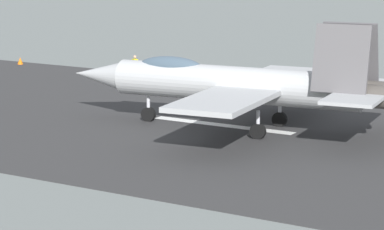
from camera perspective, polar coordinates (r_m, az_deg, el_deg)
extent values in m
plane|color=slate|center=(45.69, 2.32, -0.72)|extent=(400.00, 400.00, 0.00)
cube|color=#2F2F2F|center=(45.69, 2.32, -0.71)|extent=(240.00, 26.00, 0.02)
cube|color=white|center=(45.84, 1.97, -0.65)|extent=(8.00, 0.70, 0.00)
cylinder|color=#A3A5A7|center=(44.49, 2.81, 1.97)|extent=(12.91, 3.26, 1.81)
cone|color=#A3A5A7|center=(47.91, -5.98, 2.58)|extent=(3.11, 1.87, 1.54)
ellipsoid|color=#3F5160|center=(45.82, -1.38, 3.10)|extent=(3.70, 1.51, 1.10)
cylinder|color=#47423D|center=(42.02, 10.88, 1.23)|extent=(2.31, 1.35, 1.10)
cylinder|color=#47423D|center=(43.08, 11.22, 1.46)|extent=(2.31, 1.35, 1.10)
cube|color=#A3A5A7|center=(40.44, 2.01, 0.90)|extent=(4.10, 6.63, 0.24)
cube|color=#A3A5A7|center=(47.92, 5.71, 2.47)|extent=(4.10, 6.63, 0.24)
cube|color=#A3A5A7|center=(40.24, 10.26, 0.96)|extent=(2.71, 3.06, 0.16)
cube|color=#A3A5A7|center=(44.84, 11.78, 1.95)|extent=(2.71, 3.06, 0.16)
cube|color=#524F52|center=(41.67, 9.53, 3.56)|extent=(2.69, 1.24, 3.14)
cube|color=#524F52|center=(43.40, 10.15, 3.84)|extent=(2.69, 1.24, 3.14)
cylinder|color=silver|center=(46.77, -2.81, 0.43)|extent=(0.18, 0.18, 1.40)
cylinder|color=black|center=(46.83, -2.81, 0.04)|extent=(0.79, 0.39, 0.76)
cylinder|color=silver|center=(42.68, 4.25, -0.64)|extent=(0.18, 0.18, 1.40)
cylinder|color=black|center=(42.75, 4.24, -1.06)|extent=(0.79, 0.39, 0.76)
cylinder|color=silver|center=(45.64, 5.64, 0.11)|extent=(0.18, 0.18, 1.40)
cylinder|color=black|center=(45.70, 5.63, -0.28)|extent=(0.79, 0.39, 0.76)
cube|color=#1E2338|center=(61.77, -3.67, 2.78)|extent=(0.24, 0.36, 0.82)
cube|color=yellow|center=(61.69, -3.67, 3.34)|extent=(0.52, 0.47, 0.56)
sphere|color=tan|center=(61.63, -3.68, 3.73)|extent=(0.22, 0.22, 0.22)
cylinder|color=yellow|center=(61.42, -3.56, 3.28)|extent=(0.10, 0.10, 0.53)
cylinder|color=yellow|center=(61.96, -3.79, 3.34)|extent=(0.10, 0.10, 0.53)
cone|color=orange|center=(59.40, 1.67, 2.33)|extent=(0.44, 0.44, 0.55)
cone|color=orange|center=(69.49, -10.94, 3.42)|extent=(0.44, 0.44, 0.55)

